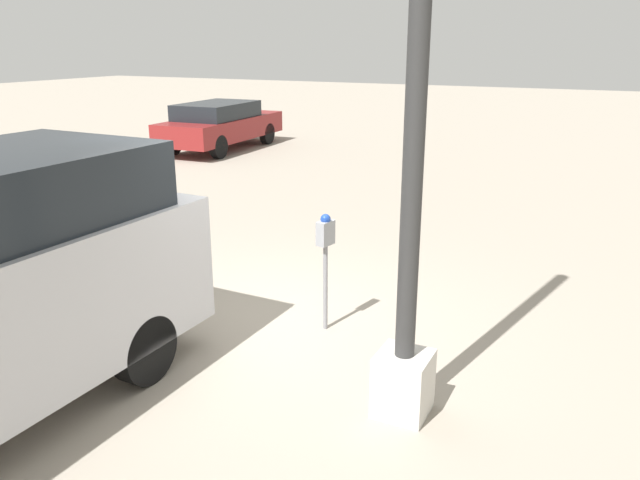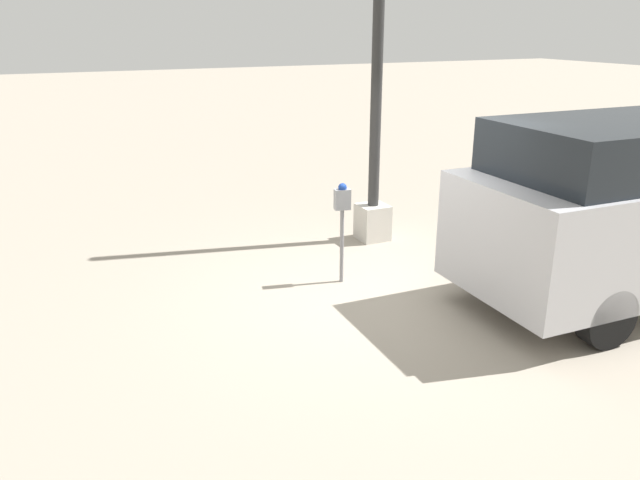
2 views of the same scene
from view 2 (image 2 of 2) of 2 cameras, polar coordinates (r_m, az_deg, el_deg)
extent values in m
plane|color=gray|center=(7.78, 6.01, -5.06)|extent=(80.00, 80.00, 0.00)
cylinder|color=gray|center=(7.97, 2.00, -0.55)|extent=(0.05, 0.05, 0.98)
cube|color=gray|center=(7.78, 2.06, 3.74)|extent=(0.22, 0.15, 0.26)
sphere|color=navy|center=(7.74, 2.07, 4.82)|extent=(0.11, 0.11, 0.11)
cube|color=beige|center=(9.66, 4.83, 1.64)|extent=(0.44, 0.44, 0.55)
cylinder|color=#2D2D2D|center=(9.21, 5.32, 18.04)|extent=(0.16, 0.16, 4.91)
cylinder|color=black|center=(8.17, 16.31, -2.04)|extent=(0.67, 0.24, 0.66)
cylinder|color=black|center=(7.09, 24.70, -6.41)|extent=(0.67, 0.24, 0.66)
camera|label=1|loc=(13.07, 20.17, 17.52)|focal=35.00mm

